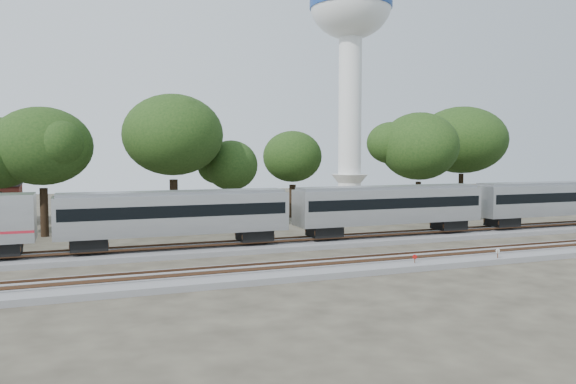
# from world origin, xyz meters

# --- Properties ---
(ground) EXTENTS (160.00, 160.00, 0.00)m
(ground) POSITION_xyz_m (0.00, 0.00, 0.00)
(ground) COLOR #383328
(ground) RESTS_ON ground
(track_far) EXTENTS (160.00, 5.00, 0.73)m
(track_far) POSITION_xyz_m (0.00, 6.00, 0.21)
(track_far) COLOR slate
(track_far) RESTS_ON ground
(track_near) EXTENTS (160.00, 5.00, 0.73)m
(track_near) POSITION_xyz_m (0.00, -4.00, 0.21)
(track_near) COLOR slate
(track_near) RESTS_ON ground
(train) EXTENTS (131.27, 3.20, 4.72)m
(train) POSITION_xyz_m (29.03, 6.00, 3.27)
(train) COLOR #B1B4B8
(train) RESTS_ON ground
(switch_stand_red) EXTENTS (0.31, 0.09, 0.99)m
(switch_stand_red) POSITION_xyz_m (4.72, -5.55, 0.63)
(switch_stand_red) COLOR #512D19
(switch_stand_red) RESTS_ON ground
(switch_stand_white) EXTENTS (0.35, 0.06, 1.09)m
(switch_stand_white) POSITION_xyz_m (11.30, -6.11, 0.70)
(switch_stand_white) COLOR #512D19
(switch_stand_white) RESTS_ON ground
(switch_lever) EXTENTS (0.56, 0.42, 0.30)m
(switch_lever) POSITION_xyz_m (5.43, -5.32, 0.15)
(switch_lever) COLOR #512D19
(switch_lever) RESTS_ON ground
(water_tower) EXTENTS (14.50, 14.50, 40.15)m
(water_tower) POSITION_xyz_m (29.10, 52.20, 29.74)
(water_tower) COLOR silver
(water_tower) RESTS_ON ground
(tree_2) EXTENTS (8.71, 8.71, 12.28)m
(tree_2) POSITION_xyz_m (-19.76, 19.64, 8.55)
(tree_2) COLOR black
(tree_2) RESTS_ON ground
(tree_3) EXTENTS (9.90, 9.90, 13.96)m
(tree_3) POSITION_xyz_m (-7.62, 19.13, 9.73)
(tree_3) COLOR black
(tree_3) RESTS_ON ground
(tree_4) EXTENTS (6.70, 6.70, 9.45)m
(tree_4) POSITION_xyz_m (-1.13, 20.96, 6.57)
(tree_4) COLOR black
(tree_4) RESTS_ON ground
(tree_5) EXTENTS (7.61, 7.61, 10.73)m
(tree_5) POSITION_xyz_m (8.02, 26.12, 7.47)
(tree_5) COLOR black
(tree_5) RESTS_ON ground
(tree_6) EXTENTS (8.82, 8.82, 12.43)m
(tree_6) POSITION_xyz_m (19.47, 16.17, 8.66)
(tree_6) COLOR black
(tree_6) RESTS_ON ground
(tree_7) EXTENTS (9.78, 9.78, 13.79)m
(tree_7) POSITION_xyz_m (30.93, 23.37, 9.61)
(tree_7) COLOR black
(tree_7) RESTS_ON ground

